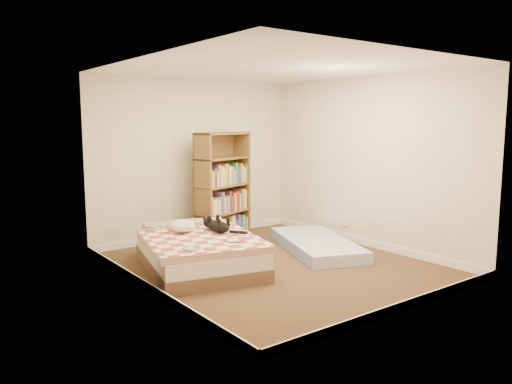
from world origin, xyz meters
TOP-DOWN VIEW (x-y plane):
  - room at (0.00, 0.00)m, footprint 3.51×4.01m
  - bed at (-0.87, 0.46)m, footprint 1.66×2.06m
  - bookshelf at (0.28, 1.66)m, footprint 1.11×0.64m
  - floor_mattress at (0.97, 0.23)m, footprint 1.46×2.03m
  - black_cat at (-0.57, 0.48)m, footprint 0.23×0.73m
  - white_dog at (-0.93, 0.70)m, footprint 0.43×0.45m

SIDE VIEW (x-z plane):
  - floor_mattress at x=0.97m, z-range 0.00..0.17m
  - bed at x=-0.87m, z-range -0.02..0.46m
  - black_cat at x=-0.57m, z-range 0.42..0.59m
  - white_dog at x=-0.93m, z-range 0.43..0.60m
  - bookshelf at x=0.28m, z-range -0.24..1.44m
  - room at x=0.00m, z-range -0.06..2.45m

